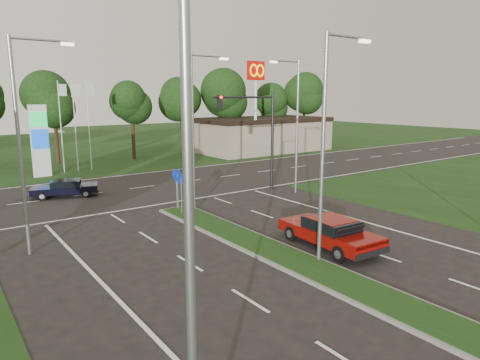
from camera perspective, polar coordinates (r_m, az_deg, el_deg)
ground at (r=14.33m, az=26.57°, el=-17.80°), size 160.00×160.00×0.00m
verge_far at (r=61.82m, az=-25.34°, el=3.83°), size 160.00×50.00×0.02m
cross_road at (r=32.24m, az=-14.52°, el=-1.19°), size 160.00×12.00×0.02m
median_kerb at (r=16.23m, az=13.68°, el=-13.19°), size 2.00×26.00×0.12m
commercial_building at (r=53.44m, az=2.78°, el=6.06°), size 16.00×9.00×4.00m
streetlight_median_near at (r=16.97m, az=11.48°, el=5.56°), size 2.53×0.22×9.00m
streetlight_median_far at (r=24.81m, az=-5.94°, el=7.39°), size 2.53×0.22×9.00m
streetlight_left_near at (r=6.45m, az=-5.29°, el=-3.00°), size 2.53×0.22×9.00m
streetlight_left_far at (r=19.70m, az=-26.87°, el=5.33°), size 2.53×0.22×9.00m
streetlight_right_far at (r=29.52m, az=7.36°, el=7.94°), size 2.53×0.22×9.00m
traffic_signal at (r=29.99m, az=2.44°, el=7.25°), size 5.10×0.42×7.00m
median_signs at (r=25.11m, az=-8.22°, el=-0.37°), size 1.16×1.76×2.38m
gas_pylon at (r=39.34m, az=-24.87°, el=5.02°), size 5.80×1.26×8.00m
mcdonalds_sign at (r=47.61m, az=2.13°, el=12.67°), size 2.20×0.47×10.40m
treeline_far at (r=46.77m, az=-22.25°, el=10.49°), size 6.00×6.00×9.90m
red_sedan at (r=19.62m, az=11.89°, el=-6.73°), size 2.36×5.03×1.35m
navy_sedan at (r=31.02m, az=-22.29°, el=-0.97°), size 4.51×2.96×1.15m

